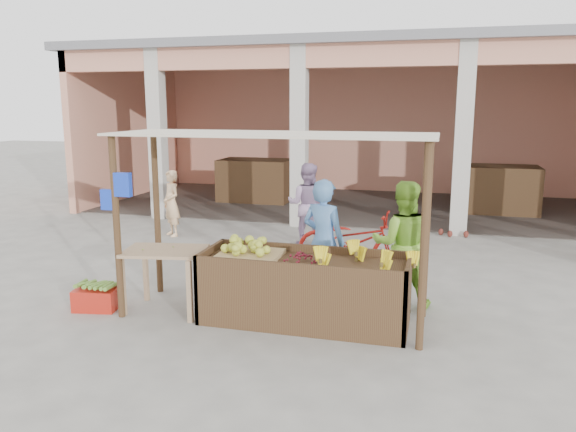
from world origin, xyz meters
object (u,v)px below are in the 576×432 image
(fruit_stall, at_px, (305,292))
(motorcycle, at_px, (354,240))
(red_crate, at_px, (97,299))
(vendor_green, at_px, (403,241))
(vendor_blue, at_px, (324,237))
(side_table, at_px, (166,260))

(fruit_stall, height_order, motorcycle, motorcycle)
(red_crate, relative_size, vendor_green, 0.31)
(motorcycle, bearing_deg, vendor_blue, 176.78)
(side_table, bearing_deg, red_crate, -179.40)
(red_crate, distance_m, vendor_green, 4.22)
(side_table, height_order, vendor_blue, vendor_blue)
(fruit_stall, distance_m, red_crate, 2.85)
(vendor_green, height_order, motorcycle, vendor_green)
(motorcycle, bearing_deg, red_crate, 134.37)
(vendor_green, bearing_deg, vendor_blue, 4.28)
(fruit_stall, bearing_deg, side_table, -177.00)
(fruit_stall, distance_m, vendor_blue, 0.96)
(red_crate, xyz_separation_m, vendor_blue, (2.90, 1.08, 0.79))
(side_table, distance_m, vendor_green, 3.20)
(red_crate, xyz_separation_m, vendor_green, (3.96, 1.25, 0.77))
(side_table, relative_size, red_crate, 2.08)
(fruit_stall, bearing_deg, vendor_green, 40.29)
(side_table, bearing_deg, motorcycle, 38.91)
(red_crate, relative_size, vendor_blue, 0.30)
(red_crate, bearing_deg, side_table, 0.95)
(vendor_blue, relative_size, motorcycle, 0.93)
(fruit_stall, xyz_separation_m, vendor_blue, (0.08, 0.79, 0.53))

